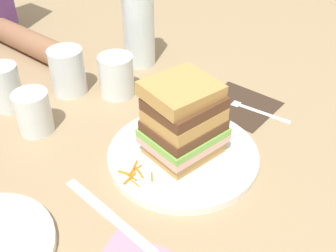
% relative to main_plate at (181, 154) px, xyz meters
% --- Properties ---
extents(ground_plane, '(3.00, 3.00, 0.00)m').
position_rel_main_plate_xyz_m(ground_plane, '(0.00, -0.00, -0.01)').
color(ground_plane, '#9E8460').
extents(main_plate, '(0.26, 0.26, 0.01)m').
position_rel_main_plate_xyz_m(main_plate, '(0.00, 0.00, 0.00)').
color(main_plate, white).
rests_on(main_plate, ground_plane).
extents(sandwich, '(0.14, 0.12, 0.14)m').
position_rel_main_plate_xyz_m(sandwich, '(0.00, 0.00, 0.07)').
color(sandwich, tan).
rests_on(sandwich, main_plate).
extents(carrot_shred_0, '(0.00, 0.03, 0.00)m').
position_rel_main_plate_xyz_m(carrot_shred_0, '(-0.10, 0.03, 0.01)').
color(carrot_shred_0, orange).
rests_on(carrot_shred_0, main_plate).
extents(carrot_shred_1, '(0.03, 0.02, 0.00)m').
position_rel_main_plate_xyz_m(carrot_shred_1, '(-0.08, 0.03, 0.01)').
color(carrot_shred_1, orange).
rests_on(carrot_shred_1, main_plate).
extents(carrot_shred_2, '(0.01, 0.03, 0.00)m').
position_rel_main_plate_xyz_m(carrot_shred_2, '(-0.11, 0.01, 0.01)').
color(carrot_shred_2, orange).
rests_on(carrot_shred_2, main_plate).
extents(carrot_shred_3, '(0.01, 0.03, 0.00)m').
position_rel_main_plate_xyz_m(carrot_shred_3, '(-0.10, 0.03, 0.01)').
color(carrot_shred_3, orange).
rests_on(carrot_shred_3, main_plate).
extents(carrot_shred_4, '(0.03, 0.01, 0.00)m').
position_rel_main_plate_xyz_m(carrot_shred_4, '(-0.11, 0.02, 0.01)').
color(carrot_shred_4, orange).
rests_on(carrot_shred_4, main_plate).
extents(carrot_shred_5, '(0.01, 0.03, 0.00)m').
position_rel_main_plate_xyz_m(carrot_shred_5, '(-0.09, 0.02, 0.01)').
color(carrot_shred_5, orange).
rests_on(carrot_shred_5, main_plate).
extents(carrot_shred_6, '(0.02, 0.02, 0.00)m').
position_rel_main_plate_xyz_m(carrot_shred_6, '(-0.08, 0.00, 0.01)').
color(carrot_shred_6, orange).
rests_on(carrot_shred_6, main_plate).
extents(carrot_shred_7, '(0.03, 0.00, 0.00)m').
position_rel_main_plate_xyz_m(carrot_shred_7, '(-0.08, 0.03, 0.01)').
color(carrot_shred_7, orange).
rests_on(carrot_shred_7, main_plate).
extents(carrot_shred_8, '(0.03, 0.01, 0.00)m').
position_rel_main_plate_xyz_m(carrot_shred_8, '(0.08, -0.01, 0.01)').
color(carrot_shred_8, orange).
rests_on(carrot_shred_8, main_plate).
extents(carrot_shred_9, '(0.02, 0.02, 0.00)m').
position_rel_main_plate_xyz_m(carrot_shred_9, '(0.08, -0.02, 0.01)').
color(carrot_shred_9, orange).
rests_on(carrot_shred_9, main_plate).
extents(carrot_shred_10, '(0.00, 0.03, 0.00)m').
position_rel_main_plate_xyz_m(carrot_shred_10, '(0.07, -0.03, 0.01)').
color(carrot_shred_10, orange).
rests_on(carrot_shred_10, main_plate).
extents(carrot_shred_11, '(0.01, 0.02, 0.00)m').
position_rel_main_plate_xyz_m(carrot_shred_11, '(0.08, -0.04, 0.01)').
color(carrot_shred_11, orange).
rests_on(carrot_shred_11, main_plate).
extents(carrot_shred_12, '(0.02, 0.01, 0.00)m').
position_rel_main_plate_xyz_m(carrot_shred_12, '(0.09, -0.01, 0.01)').
color(carrot_shred_12, orange).
rests_on(carrot_shred_12, main_plate).
extents(carrot_shred_13, '(0.01, 0.03, 0.00)m').
position_rel_main_plate_xyz_m(carrot_shred_13, '(0.07, -0.02, 0.01)').
color(carrot_shred_13, orange).
rests_on(carrot_shred_13, main_plate).
extents(carrot_shred_14, '(0.02, 0.02, 0.00)m').
position_rel_main_plate_xyz_m(carrot_shred_14, '(0.07, -0.02, 0.01)').
color(carrot_shred_14, orange).
rests_on(carrot_shred_14, main_plate).
extents(carrot_shred_15, '(0.03, 0.02, 0.00)m').
position_rel_main_plate_xyz_m(carrot_shred_15, '(0.07, -0.01, 0.01)').
color(carrot_shred_15, orange).
rests_on(carrot_shred_15, main_plate).
extents(carrot_shred_16, '(0.02, 0.01, 0.00)m').
position_rel_main_plate_xyz_m(carrot_shred_16, '(0.09, -0.02, 0.01)').
color(carrot_shred_16, orange).
rests_on(carrot_shred_16, main_plate).
extents(carrot_shred_17, '(0.02, 0.02, 0.00)m').
position_rel_main_plate_xyz_m(carrot_shred_17, '(0.10, -0.01, 0.01)').
color(carrot_shred_17, orange).
rests_on(carrot_shred_17, main_plate).
extents(napkin_dark, '(0.13, 0.14, 0.00)m').
position_rel_main_plate_xyz_m(napkin_dark, '(0.20, 0.01, -0.01)').
color(napkin_dark, '#38281E').
rests_on(napkin_dark, ground_plane).
extents(fork, '(0.03, 0.17, 0.00)m').
position_rel_main_plate_xyz_m(fork, '(0.21, -0.02, -0.00)').
color(fork, silver).
rests_on(fork, napkin_dark).
extents(knife, '(0.03, 0.20, 0.00)m').
position_rel_main_plate_xyz_m(knife, '(-0.17, -0.00, -0.01)').
color(knife, silver).
rests_on(knife, ground_plane).
extents(juice_glass, '(0.07, 0.07, 0.09)m').
position_rel_main_plate_xyz_m(juice_glass, '(0.08, 0.23, 0.03)').
color(juice_glass, white).
rests_on(juice_glass, ground_plane).
extents(water_bottle, '(0.07, 0.07, 0.26)m').
position_rel_main_plate_xyz_m(water_bottle, '(0.21, 0.29, 0.11)').
color(water_bottle, silver).
rests_on(water_bottle, ground_plane).
extents(empty_tumbler_0, '(0.06, 0.06, 0.09)m').
position_rel_main_plate_xyz_m(empty_tumbler_0, '(-0.10, 0.37, 0.04)').
color(empty_tumbler_0, silver).
rests_on(empty_tumbler_0, ground_plane).
extents(empty_tumbler_1, '(0.07, 0.07, 0.10)m').
position_rel_main_plate_xyz_m(empty_tumbler_1, '(0.02, 0.32, 0.04)').
color(empty_tumbler_1, silver).
rests_on(empty_tumbler_1, ground_plane).
extents(empty_tumbler_2, '(0.07, 0.07, 0.08)m').
position_rel_main_plate_xyz_m(empty_tumbler_2, '(-0.11, 0.26, 0.03)').
color(empty_tumbler_2, silver).
rests_on(empty_tumbler_2, ground_plane).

